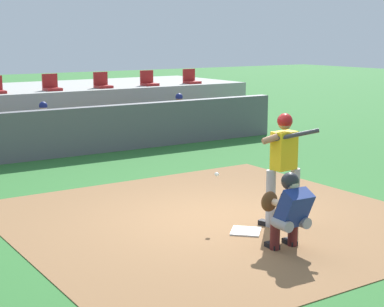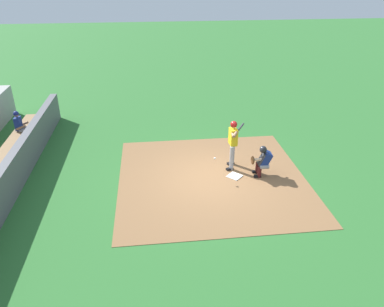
# 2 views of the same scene
# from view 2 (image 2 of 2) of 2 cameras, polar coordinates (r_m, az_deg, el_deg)

# --- Properties ---
(ground_plane) EXTENTS (80.00, 80.00, 0.00)m
(ground_plane) POSITION_cam_2_polar(r_m,az_deg,el_deg) (12.89, 3.10, -3.79)
(ground_plane) COLOR #2D6B2D
(dirt_infield) EXTENTS (6.40, 6.40, 0.01)m
(dirt_infield) POSITION_cam_2_polar(r_m,az_deg,el_deg) (12.89, 3.10, -3.77)
(dirt_infield) COLOR olive
(dirt_infield) RESTS_ON ground
(home_plate) EXTENTS (0.62, 0.62, 0.02)m
(home_plate) POSITION_cam_2_polar(r_m,az_deg,el_deg) (13.03, 6.58, -3.47)
(home_plate) COLOR white
(home_plate) RESTS_ON dirt_infield
(batter_at_plate) EXTENTS (0.74, 0.71, 1.80)m
(batter_at_plate) POSITION_cam_2_polar(r_m,az_deg,el_deg) (13.16, 6.33, 1.86)
(batter_at_plate) COLOR #99999E
(batter_at_plate) RESTS_ON ground
(catcher_crouched) EXTENTS (0.50, 2.04, 1.13)m
(catcher_crouched) POSITION_cam_2_polar(r_m,az_deg,el_deg) (12.98, 10.73, -0.96)
(catcher_crouched) COLOR gray
(catcher_crouched) RESTS_ON ground
(dugout_wall) EXTENTS (13.00, 0.30, 1.20)m
(dugout_wall) POSITION_cam_2_polar(r_m,az_deg,el_deg) (13.24, -25.83, -2.87)
(dugout_wall) COLOR #59595E
(dugout_wall) RESTS_ON ground
(dugout_player_1) EXTENTS (0.49, 0.70, 1.30)m
(dugout_player_1) POSITION_cam_2_polar(r_m,az_deg,el_deg) (16.92, -24.75, 3.98)
(dugout_player_1) COLOR #939399
(dugout_player_1) RESTS_ON ground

